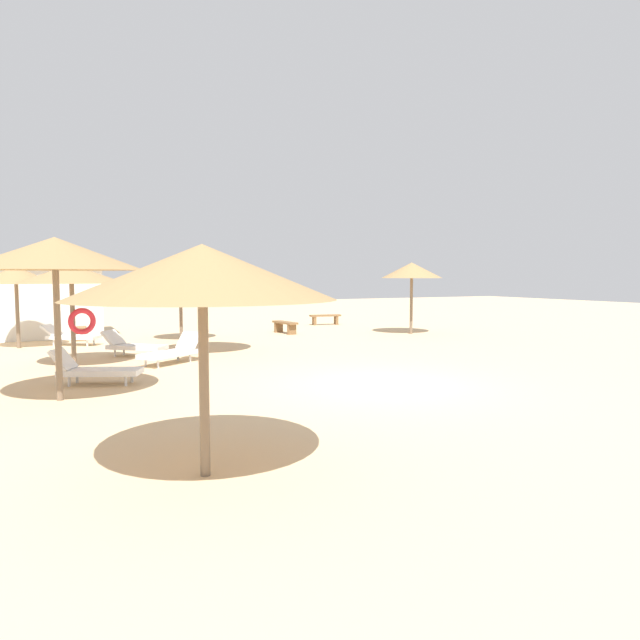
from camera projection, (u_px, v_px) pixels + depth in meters
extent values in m
plane|color=#DBBA8C|center=(381.00, 385.00, 12.29)|extent=(80.00, 80.00, 0.00)
cylinder|color=#75604C|center=(203.00, 311.00, 17.04)|extent=(0.12, 0.12, 2.58)
cone|color=#9E7A4C|center=(202.00, 263.00, 16.92)|extent=(2.95, 2.95, 0.54)
cylinder|color=#75604C|center=(17.00, 315.00, 18.41)|extent=(0.12, 0.12, 2.20)
cone|color=#9E7A4C|center=(16.00, 275.00, 18.31)|extent=(2.29, 2.29, 0.58)
cylinder|color=#75604C|center=(58.00, 333.00, 10.65)|extent=(0.12, 0.12, 2.57)
cone|color=#9E7A4C|center=(55.00, 253.00, 10.53)|extent=(3.18, 3.18, 0.61)
cylinder|color=#75604C|center=(73.00, 323.00, 14.69)|extent=(0.12, 0.12, 2.27)
cone|color=#9E7A4C|center=(71.00, 274.00, 14.59)|extent=(2.68, 2.68, 0.48)
torus|color=red|center=(82.00, 321.00, 14.79)|extent=(0.71, 0.29, 0.70)
cylinder|color=#75604C|center=(181.00, 309.00, 20.66)|extent=(0.12, 0.12, 2.32)
cone|color=#9E7A4C|center=(180.00, 270.00, 20.55)|extent=(2.41, 2.41, 0.68)
cylinder|color=#75604C|center=(411.00, 305.00, 22.96)|extent=(0.12, 0.12, 2.37)
cone|color=#9E7A4C|center=(412.00, 270.00, 22.85)|extent=(2.45, 2.45, 0.63)
cylinder|color=#75604C|center=(204.00, 385.00, 6.62)|extent=(0.12, 0.12, 2.18)
cone|color=#9E7A4C|center=(202.00, 272.00, 6.52)|extent=(3.12, 3.12, 0.64)
cube|color=white|center=(168.00, 354.00, 15.11)|extent=(1.76, 1.50, 0.12)
cube|color=white|center=(189.00, 341.00, 15.79)|extent=(0.69, 0.75, 0.48)
cylinder|color=silver|center=(178.00, 357.00, 15.76)|extent=(0.06, 0.06, 0.22)
cylinder|color=silver|center=(190.00, 358.00, 15.54)|extent=(0.06, 0.06, 0.22)
cylinder|color=silver|center=(146.00, 363.00, 14.71)|extent=(0.06, 0.06, 0.22)
cylinder|color=silver|center=(158.00, 364.00, 14.50)|extent=(0.06, 0.06, 0.22)
cube|color=white|center=(74.00, 337.00, 19.25)|extent=(1.78, 1.45, 0.12)
cube|color=white|center=(51.00, 330.00, 19.32)|extent=(0.75, 0.80, 0.40)
cylinder|color=silver|center=(54.00, 343.00, 19.11)|extent=(0.06, 0.06, 0.22)
cylinder|color=silver|center=(61.00, 341.00, 19.55)|extent=(0.06, 0.06, 0.22)
cylinder|color=silver|center=(87.00, 343.00, 18.98)|extent=(0.06, 0.06, 0.22)
cylinder|color=silver|center=(94.00, 341.00, 19.42)|extent=(0.06, 0.06, 0.22)
cube|color=white|center=(101.00, 372.00, 12.30)|extent=(1.81, 1.28, 0.12)
cube|color=white|center=(63.00, 359.00, 12.25)|extent=(0.63, 0.75, 0.48)
cylinder|color=silver|center=(69.00, 381.00, 12.08)|extent=(0.06, 0.06, 0.22)
cylinder|color=silver|center=(77.00, 378.00, 12.51)|extent=(0.06, 0.06, 0.22)
cylinder|color=silver|center=(126.00, 381.00, 12.11)|extent=(0.06, 0.06, 0.22)
cylinder|color=silver|center=(132.00, 377.00, 12.55)|extent=(0.06, 0.06, 0.22)
cube|color=white|center=(137.00, 347.00, 16.55)|extent=(1.70, 1.60, 0.12)
cube|color=white|center=(113.00, 338.00, 16.73)|extent=(0.76, 0.78, 0.44)
cylinder|color=silver|center=(115.00, 353.00, 16.50)|extent=(0.06, 0.06, 0.22)
cylinder|color=silver|center=(124.00, 351.00, 16.93)|extent=(0.06, 0.06, 0.22)
cylinder|color=silver|center=(152.00, 355.00, 16.20)|extent=(0.06, 0.06, 0.22)
cylinder|color=silver|center=(160.00, 353.00, 16.62)|extent=(0.06, 0.06, 0.22)
cube|color=brown|center=(325.00, 316.00, 27.23)|extent=(1.55, 0.65, 0.08)
cube|color=brown|center=(314.00, 321.00, 27.10)|extent=(0.18, 0.38, 0.41)
cube|color=brown|center=(336.00, 320.00, 27.40)|extent=(0.18, 0.38, 0.41)
cube|color=brown|center=(80.00, 327.00, 20.98)|extent=(0.51, 1.53, 0.08)
cube|color=brown|center=(80.00, 335.00, 20.49)|extent=(0.37, 0.15, 0.41)
cube|color=brown|center=(81.00, 333.00, 21.51)|extent=(0.37, 0.15, 0.41)
cube|color=brown|center=(285.00, 323.00, 23.16)|extent=(0.57, 1.54, 0.08)
cube|color=brown|center=(292.00, 330.00, 22.72)|extent=(0.37, 0.16, 0.41)
cube|color=brown|center=(279.00, 327.00, 23.64)|extent=(0.37, 0.16, 0.41)
cube|color=white|center=(39.00, 302.00, 21.83)|extent=(4.37, 3.08, 2.69)
cube|color=#8C6B4C|center=(38.00, 265.00, 21.72)|extent=(4.77, 3.48, 0.20)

